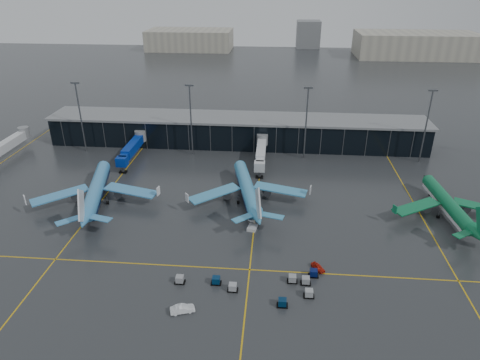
# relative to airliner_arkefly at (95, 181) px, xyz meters

# --- Properties ---
(ground) EXTENTS (600.00, 600.00, 0.00)m
(ground) POSITION_rel_airliner_arkefly_xyz_m (35.70, -12.73, -6.45)
(ground) COLOR #282B2D
(ground) RESTS_ON ground
(terminal_pier) EXTENTS (142.00, 17.00, 10.70)m
(terminal_pier) POSITION_rel_airliner_arkefly_xyz_m (35.70, 49.27, -1.03)
(terminal_pier) COLOR black
(terminal_pier) RESTS_ON ground
(jet_bridges) EXTENTS (94.00, 27.50, 7.20)m
(jet_bridges) POSITION_rel_airliner_arkefly_xyz_m (0.70, 30.25, -1.90)
(jet_bridges) COLOR #595B60
(jet_bridges) RESTS_ON ground
(flood_masts) EXTENTS (203.00, 0.50, 25.50)m
(flood_masts) POSITION_rel_airliner_arkefly_xyz_m (40.70, 37.27, 7.36)
(flood_masts) COLOR #595B60
(flood_masts) RESTS_ON ground
(distant_hangars) EXTENTS (260.00, 71.00, 22.00)m
(distant_hangars) POSITION_rel_airliner_arkefly_xyz_m (85.64, 257.34, 2.34)
(distant_hangars) COLOR #B2AD99
(distant_hangars) RESTS_ON ground
(taxi_lines) EXTENTS (220.00, 120.00, 0.02)m
(taxi_lines) POSITION_rel_airliner_arkefly_xyz_m (45.70, -2.12, -6.44)
(taxi_lines) COLOR gold
(taxi_lines) RESTS_ON ground
(airliner_arkefly) EXTENTS (45.54, 49.35, 12.91)m
(airliner_arkefly) POSITION_rel_airliner_arkefly_xyz_m (0.00, 0.00, 0.00)
(airliner_arkefly) COLOR #3C8CC7
(airliner_arkefly) RESTS_ON ground
(airliner_klm_near) EXTENTS (44.13, 47.93, 12.62)m
(airliner_klm_near) POSITION_rel_airliner_arkefly_xyz_m (42.75, 4.67, -0.15)
(airliner_klm_near) COLOR #3B92C2
(airliner_klm_near) RESTS_ON ground
(airliner_aer_lingus) EXTENTS (35.48, 39.73, 11.54)m
(airliner_aer_lingus) POSITION_rel_airliner_arkefly_xyz_m (97.28, 0.85, -0.69)
(airliner_aer_lingus) COLOR #0C6C3D
(airliner_aer_lingus) RESTS_ON ground
(baggage_carts) EXTENTS (30.74, 11.33, 1.70)m
(baggage_carts) POSITION_rel_airliner_arkefly_xyz_m (49.57, -33.38, -5.70)
(baggage_carts) COLOR black
(baggage_carts) RESTS_ON ground
(mobile_airstair) EXTENTS (2.74, 3.54, 3.45)m
(mobile_airstair) POSITION_rel_airliner_arkefly_xyz_m (45.28, -10.94, -5.69)
(mobile_airstair) COLOR silver
(mobile_airstair) RESTS_ON ground
(service_van_red) EXTENTS (3.35, 3.96, 1.28)m
(service_van_red) POSITION_rel_airliner_arkefly_xyz_m (60.86, -26.36, -5.82)
(service_van_red) COLOR #B81D0E
(service_van_red) RESTS_ON ground
(service_van_white) EXTENTS (5.04, 3.11, 1.57)m
(service_van_white) POSITION_rel_airliner_arkefly_xyz_m (33.52, -41.99, -5.67)
(service_van_white) COLOR white
(service_van_white) RESTS_ON ground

